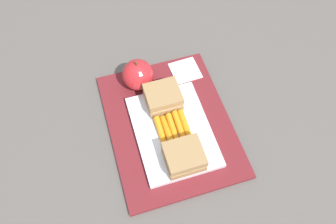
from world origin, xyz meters
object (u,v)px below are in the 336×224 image
sandwich_half_right (163,97)px  apple (138,75)px  carrot_sticks_bundle (173,128)px  food_tray (173,131)px  sandwich_half_left (184,157)px  paper_napkin (185,71)px

sandwich_half_right → apple: 0.09m
apple → carrot_sticks_bundle: bearing=-165.3°
food_tray → sandwich_half_left: size_ratio=2.88×
sandwich_half_left → sandwich_half_right: 0.16m
carrot_sticks_bundle → paper_napkin: carrot_sticks_bundle is taller
food_tray → sandwich_half_left: sandwich_half_left is taller
sandwich_half_left → sandwich_half_right: same height
sandwich_half_right → apple: apple is taller
sandwich_half_right → paper_napkin: 0.12m
food_tray → sandwich_half_right: bearing=0.0°
sandwich_half_right → apple: size_ratio=0.92×
sandwich_half_left → carrot_sticks_bundle: (0.08, -0.00, -0.02)m
apple → paper_napkin: apple is taller
sandwich_half_left → sandwich_half_right: size_ratio=1.00×
sandwich_half_left → carrot_sticks_bundle: bearing=-0.3°
sandwich_half_left → paper_napkin: sandwich_half_left is taller
carrot_sticks_bundle → food_tray: bearing=115.4°
sandwich_half_left → paper_napkin: (0.24, -0.08, -0.03)m
carrot_sticks_bundle → paper_napkin: (0.16, -0.08, -0.02)m
paper_napkin → food_tray: bearing=152.3°
sandwich_half_right → carrot_sticks_bundle: 0.08m
food_tray → apple: 0.16m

